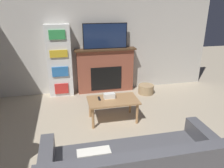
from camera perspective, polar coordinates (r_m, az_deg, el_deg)
name	(u,v)px	position (r m, az deg, el deg)	size (l,w,h in m)	color
wall_back	(95,39)	(5.59, -4.45, 11.53)	(6.13, 0.06, 2.70)	beige
fireplace	(105,70)	(5.66, -1.72, 3.64)	(1.55, 0.28, 1.14)	brown
tv	(105,36)	(5.45, -1.78, 12.41)	(1.10, 0.03, 0.62)	black
coffee_table	(113,102)	(4.28, 0.25, -4.80)	(0.98, 0.57, 0.45)	#A87A4C
tissue_box	(109,96)	(4.30, -0.71, -3.08)	(0.22, 0.12, 0.10)	white
remote_control	(99,99)	(4.28, -3.38, -3.81)	(0.04, 0.15, 0.02)	black
bookshelf	(59,61)	(5.47, -13.56, 5.76)	(0.58, 0.29, 1.75)	white
storage_basket	(146,89)	(5.71, 8.86, -1.35)	(0.39, 0.39, 0.23)	tan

